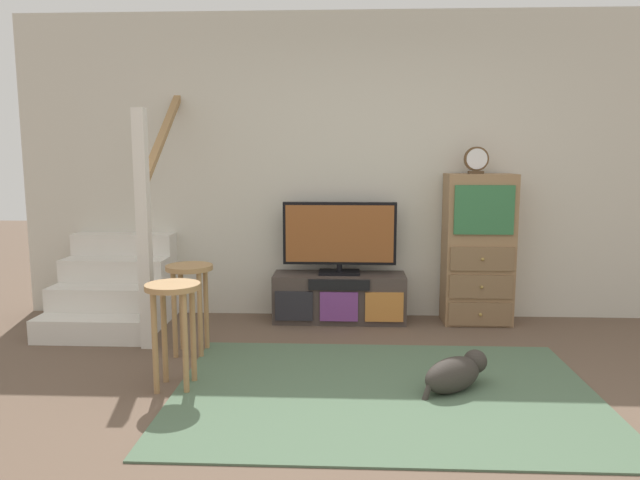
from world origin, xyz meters
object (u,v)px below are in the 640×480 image
object	(u,v)px
media_console	(339,298)
side_cabinet	(478,249)
television	(340,236)
bar_stool_near	(173,310)
bar_stool_far	(190,287)
dog	(456,373)
desk_clock	(476,160)

from	to	relation	value
media_console	side_cabinet	world-z (taller)	side_cabinet
media_console	side_cabinet	distance (m)	1.28
media_console	television	size ratio (longest dim) A/B	1.17
media_console	bar_stool_near	distance (m)	1.89
bar_stool_far	dog	distance (m)	1.97
bar_stool_near	dog	size ratio (longest dim) A/B	1.42
desk_clock	dog	xyz separation A→B (m)	(-0.41, -1.53, -1.30)
media_console	bar_stool_far	world-z (taller)	bar_stool_far
desk_clock	bar_stool_far	bearing A→B (deg)	-157.88
television	media_console	bearing A→B (deg)	-90.00
side_cabinet	bar_stool_far	distance (m)	2.47
media_console	bar_stool_far	size ratio (longest dim) A/B	1.74
television	bar_stool_near	world-z (taller)	television
television	bar_stool_far	distance (m)	1.46
desk_clock	dog	distance (m)	2.05
desk_clock	bar_stool_near	distance (m)	2.82
media_console	bar_stool_far	bearing A→B (deg)	-139.83
desk_clock	bar_stool_near	xyz separation A→B (m)	(-2.17, -1.56, -0.91)
television	desk_clock	bearing A→B (deg)	-1.43
media_console	side_cabinet	bearing A→B (deg)	0.49
side_cabinet	desk_clock	bearing A→B (deg)	-162.15
television	bar_stool_far	xyz separation A→B (m)	(-1.08, -0.94, -0.26)
bar_stool_near	bar_stool_far	world-z (taller)	bar_stool_near
bar_stool_near	television	bearing A→B (deg)	57.48
bar_stool_far	dog	bearing A→B (deg)	-18.87
media_console	bar_stool_near	bearing A→B (deg)	-122.92
desk_clock	bar_stool_near	bearing A→B (deg)	-144.27
dog	media_console	bearing A→B (deg)	115.83
desk_clock	bar_stool_near	size ratio (longest dim) A/B	0.34
media_console	dog	distance (m)	1.71
dog	bar_stool_far	bearing A→B (deg)	161.13
desk_clock	bar_stool_far	size ratio (longest dim) A/B	0.34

